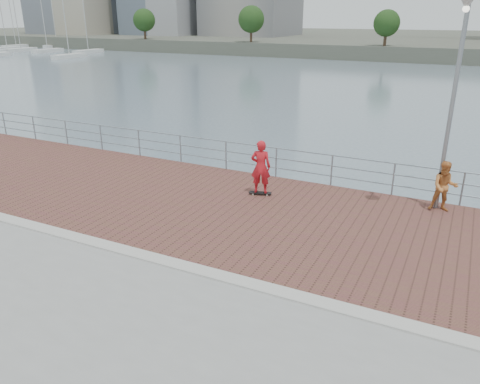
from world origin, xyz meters
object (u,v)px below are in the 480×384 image
at_px(guardrail, 303,163).
at_px(bystander, 445,187).
at_px(street_lamp, 459,57).
at_px(skateboarder, 261,167).

relative_size(guardrail, bystander, 25.37).
bearing_deg(bystander, street_lamp, -130.65).
bearing_deg(skateboarder, bystander, 176.29).
height_order(street_lamp, bystander, street_lamp).
xyz_separation_m(guardrail, bystander, (4.64, -0.69, 0.10)).
distance_m(street_lamp, skateboarder, 6.42).
height_order(guardrail, street_lamp, street_lamp).
relative_size(guardrail, street_lamp, 6.13).
bearing_deg(guardrail, bystander, -8.43).
distance_m(guardrail, bystander, 4.69).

